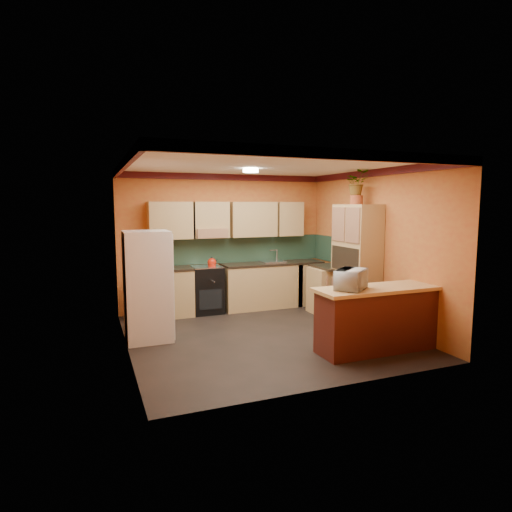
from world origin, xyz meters
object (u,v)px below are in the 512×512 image
Objects in this scene: fridge at (147,286)px; microwave at (351,279)px; stove at (207,290)px; pantry at (356,264)px; breakfast_bar at (378,320)px; base_cabinets_back at (237,288)px.

microwave is at bearing -34.08° from fridge.
stove is 0.43× the size of pantry.
pantry is 1.17× the size of breakfast_bar.
breakfast_bar is at bearing -60.28° from stove.
base_cabinets_back is at bearing 0.00° from stove.
fridge reaches higher than breakfast_bar.
fridge reaches higher than stove.
fridge reaches higher than microwave.
base_cabinets_back is 2.15× the size of fridge.
fridge is at bearing 150.34° from breakfast_bar.
pantry is at bearing 67.48° from breakfast_bar.
microwave reaches higher than base_cabinets_back.
pantry is at bearing -4.74° from fridge.
fridge is 3.49m from breakfast_bar.
pantry is at bearing -34.85° from stove.
base_cabinets_back and breakfast_bar have the same top height.
base_cabinets_back is 2.03× the size of breakfast_bar.
breakfast_bar is (1.10, -3.03, 0.00)m from base_cabinets_back.
base_cabinets_back is at bearing 110.03° from breakfast_bar.
base_cabinets_back is at bearing 62.13° from microwave.
stove is at bearing -180.00° from base_cabinets_back.
stove is at bearing 72.88° from microwave.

